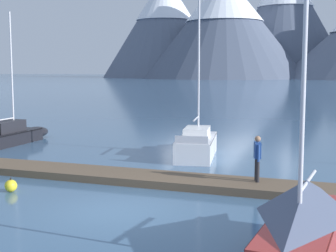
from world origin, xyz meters
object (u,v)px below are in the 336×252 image
at_px(sailboat_nearest_berth, 11,135).
at_px(sailboat_mid_dock_starboard, 300,231).
at_px(mooring_buoy_inner_mooring, 11,186).
at_px(sailboat_mid_dock_port, 198,143).
at_px(person_on_dock, 257,156).

xyz_separation_m(sailboat_nearest_berth, sailboat_mid_dock_starboard, (16.60, -14.19, 0.34)).
height_order(sailboat_mid_dock_starboard, mooring_buoy_inner_mooring, sailboat_mid_dock_starboard).
relative_size(sailboat_nearest_berth, mooring_buoy_inner_mooring, 14.67).
bearing_deg(mooring_buoy_inner_mooring, sailboat_mid_dock_starboard, -22.87).
relative_size(sailboat_nearest_berth, sailboat_mid_dock_port, 0.87).
relative_size(sailboat_nearest_berth, person_on_dock, 4.56).
xyz_separation_m(sailboat_nearest_berth, mooring_buoy_inner_mooring, (6.49, -9.92, -0.31)).
bearing_deg(person_on_dock, sailboat_nearest_berth, 154.44).
relative_size(sailboat_mid_dock_port, person_on_dock, 5.24).
height_order(sailboat_nearest_berth, sailboat_mid_dock_port, sailboat_mid_dock_port).
xyz_separation_m(sailboat_mid_dock_port, person_on_dock, (3.60, -6.44, 0.63)).
height_order(sailboat_mid_dock_starboard, person_on_dock, sailboat_mid_dock_starboard).
relative_size(sailboat_mid_dock_starboard, person_on_dock, 4.65).
bearing_deg(sailboat_mid_dock_starboard, person_on_dock, 102.74).
distance_m(sailboat_nearest_berth, sailboat_mid_dock_port, 11.44).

